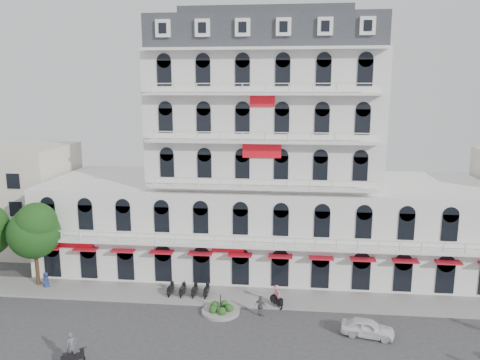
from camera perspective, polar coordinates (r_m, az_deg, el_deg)
name	(u,v)px	position (r m, az deg, el deg)	size (l,w,h in m)	color
ground	(251,355)	(35.32, 1.31, -20.51)	(120.00, 120.00, 0.00)	#38383A
sidewalk	(259,298)	(43.18, 2.29, -14.13)	(53.00, 4.00, 0.16)	gray
main_building	(265,171)	(48.76, 3.05, 1.05)	(45.00, 15.00, 25.80)	silver
flank_building_west	(8,197)	(60.80, -26.42, -1.88)	(14.00, 10.00, 12.00)	beige
traffic_island	(221,310)	(40.70, -2.36, -15.53)	(3.20, 3.20, 1.60)	gray
parked_scooter_row	(189,296)	(43.84, -6.29, -13.90)	(4.40, 1.80, 1.10)	black
tree_west_inner	(34,229)	(47.56, -23.81, -5.47)	(4.76, 4.76, 8.25)	#382314
parked_car	(368,328)	(38.40, 15.29, -16.99)	(1.59, 3.96, 1.35)	white
rider_west	(72,350)	(35.58, -19.82, -18.90)	(1.51, 1.08, 2.37)	black
rider_center	(277,296)	(41.38, 4.48, -13.88)	(1.16, 1.45, 2.00)	black
pedestrian_left	(46,280)	(48.36, -22.57, -11.24)	(0.78, 0.50, 1.59)	navy
pedestrian_mid	(261,306)	(39.91, 2.53, -15.09)	(1.04, 0.43, 1.77)	#5C5B63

